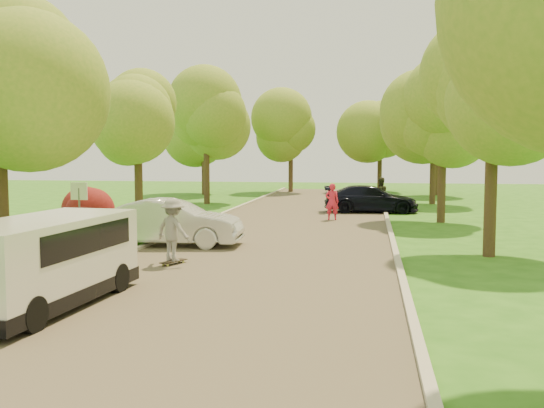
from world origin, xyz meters
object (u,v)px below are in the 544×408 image
Objects in this scene: minivan at (43,261)px; dark_sedan at (371,199)px; longboard at (173,261)px; skateboarder at (173,230)px; street_sign at (79,202)px; person_olive at (380,194)px; silver_sedan at (171,223)px; person_striped at (332,202)px.

minivan is 21.78m from dark_sedan.
skateboarder is at bearing 159.79° from longboard.
person_olive is (9.60, 14.87, -0.66)m from street_sign.
skateboarder reaches higher than silver_sedan.
longboard is at bearing 81.14° from minivan.
minivan is at bearing 70.38° from person_striped.
skateboarder is (1.19, -3.33, 0.20)m from silver_sedan.
minivan reaches higher than person_striped.
street_sign is 1.27× the size of person_striped.
person_olive is (7.00, 21.58, -0.05)m from minivan.
dark_sedan is at bearing -83.98° from skateboarder.
person_olive is at bearing -84.69° from longboard.
minivan reaches higher than silver_sedan.
person_striped reaches higher than silver_sedan.
dark_sedan is 0.95m from person_olive.
silver_sedan is 5.20× the size of longboard.
person_striped is (4.83, 8.61, 0.07)m from silver_sedan.
silver_sedan is 2.78× the size of person_striped.
skateboarder is at bearing 81.14° from minivan.
street_sign is at bearing 114.92° from minivan.
minivan is at bearing 43.47° from person_olive.
street_sign is 7.22m from minivan.
person_olive is (5.91, 16.71, -0.08)m from skateboarder.
silver_sedan is at bearing 147.25° from dark_sedan.
skateboarder is at bearing 156.13° from dark_sedan.
street_sign reaches higher than person_striped.
silver_sedan is at bearing 56.82° from person_striped.
person_olive is at bearing -30.85° from silver_sedan.
longboard is 0.53× the size of person_striped.
street_sign is 12.50m from person_striped.
street_sign is 16.79m from dark_sedan.
minivan is (2.60, -6.71, -0.62)m from street_sign.
longboard is 17.75m from person_olive.
longboard is at bearing 156.13° from dark_sedan.
skateboarder is 1.02× the size of person_striped.
person_olive is at bearing -37.62° from dark_sedan.
dark_sedan is 16.83m from skateboarder.
dark_sedan is 2.85× the size of person_striped.
person_olive is (7.10, 13.38, 0.12)m from silver_sedan.
minivan is 2.73× the size of person_olive.
street_sign is at bearing 50.12° from person_striped.
silver_sedan is 3.60m from longboard.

